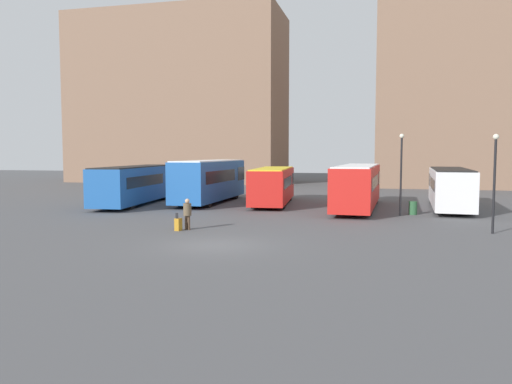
% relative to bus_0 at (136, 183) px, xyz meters
% --- Properties ---
extents(ground_plane, '(160.00, 160.00, 0.00)m').
position_rel_bus_0_xyz_m(ground_plane, '(11.53, -15.16, -1.60)').
color(ground_plane, '#4C4C4F').
extents(building_block_left, '(28.73, 12.44, 22.79)m').
position_rel_bus_0_xyz_m(building_block_left, '(-8.98, 30.43, 9.80)').
color(building_block_left, '#7F604C').
rests_on(building_block_left, ground_plane).
extents(building_block_right, '(21.26, 16.88, 25.35)m').
position_rel_bus_0_xyz_m(building_block_right, '(28.31, 30.43, 11.08)').
color(building_block_right, '#7F604C').
rests_on(building_block_right, ground_plane).
extents(bus_0, '(3.82, 12.12, 2.93)m').
position_rel_bus_0_xyz_m(bus_0, '(0.00, 0.00, 0.00)').
color(bus_0, '#1E56A3').
rests_on(bus_0, ground_plane).
extents(bus_1, '(2.62, 11.12, 3.36)m').
position_rel_bus_0_xyz_m(bus_1, '(5.20, 2.40, 0.22)').
color(bus_1, '#1E56A3').
rests_on(bus_1, ground_plane).
extents(bus_2, '(3.44, 10.31, 2.78)m').
position_rel_bus_0_xyz_m(bus_2, '(10.27, 2.46, -0.09)').
color(bus_2, red).
rests_on(bus_2, ground_plane).
extents(bus_3, '(3.02, 12.55, 3.07)m').
position_rel_bus_0_xyz_m(bus_3, '(16.75, 0.75, 0.08)').
color(bus_3, red).
rests_on(bus_3, ground_plane).
extents(bus_4, '(3.10, 11.22, 2.84)m').
position_rel_bus_0_xyz_m(bus_4, '(23.06, 2.28, -0.05)').
color(bus_4, silver).
rests_on(bus_4, ground_plane).
extents(traveler, '(0.49, 0.49, 1.59)m').
position_rel_bus_0_xyz_m(traveler, '(8.73, -11.36, -0.65)').
color(traveler, '#4C3828').
rests_on(traveler, ground_plane).
extents(suitcase, '(0.34, 0.38, 0.91)m').
position_rel_bus_0_xyz_m(suitcase, '(8.38, -11.74, -1.28)').
color(suitcase, '#B27A1E').
rests_on(suitcase, ground_plane).
extents(lamp_post_0, '(0.28, 0.28, 5.10)m').
position_rel_bus_0_xyz_m(lamp_post_0, '(19.50, -2.96, 1.44)').
color(lamp_post_0, black).
rests_on(lamp_post_0, ground_plane).
extents(lamp_post_1, '(0.28, 0.28, 4.83)m').
position_rel_bus_0_xyz_m(lamp_post_1, '(23.59, -8.96, 1.29)').
color(lamp_post_1, black).
rests_on(lamp_post_1, ground_plane).
extents(trash_bin, '(0.52, 0.52, 0.85)m').
position_rel_bus_0_xyz_m(trash_bin, '(20.32, -1.99, -1.18)').
color(trash_bin, '#285633').
rests_on(trash_bin, ground_plane).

